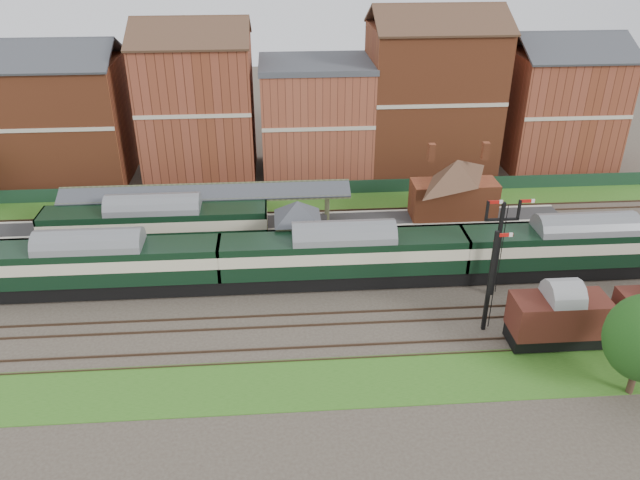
{
  "coord_description": "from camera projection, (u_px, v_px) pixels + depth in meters",
  "views": [
    {
      "loc": [
        -4.55,
        -43.0,
        27.02
      ],
      "look_at": [
        -1.23,
        2.0,
        3.0
      ],
      "focal_mm": 35.0,
      "sensor_mm": 36.0,
      "label": 1
    }
  ],
  "objects": [
    {
      "name": "semaphore_siding",
      "position": [
        490.0,
        280.0,
        43.39
      ],
      "size": [
        1.23,
        0.25,
        8.0
      ],
      "color": "black",
      "rests_on": "ground"
    },
    {
      "name": "dmu_train",
      "position": [
        343.0,
        255.0,
        49.65
      ],
      "size": [
        58.65,
        3.08,
        4.51
      ],
      "color": "black",
      "rests_on": "ground"
    },
    {
      "name": "fence",
      "position": [
        320.0,
        188.0,
        66.34
      ],
      "size": [
        90.0,
        0.12,
        1.5
      ],
      "primitive_type": "cube",
      "color": "#193823",
      "rests_on": "ground"
    },
    {
      "name": "canopy",
      "position": [
        207.0,
        188.0,
        56.57
      ],
      "size": [
        26.0,
        3.89,
        4.08
      ],
      "color": "#464D30",
      "rests_on": "platform"
    },
    {
      "name": "semaphore_bracket",
      "position": [
        499.0,
        243.0,
        47.25
      ],
      "size": [
        3.6,
        0.25,
        8.18
      ],
      "color": "black",
      "rests_on": "ground"
    },
    {
      "name": "ground",
      "position": [
        337.0,
        283.0,
        50.85
      ],
      "size": [
        160.0,
        160.0,
        0.0
      ],
      "primitive_type": "plane",
      "color": "#473D33",
      "rests_on": "ground"
    },
    {
      "name": "platform",
      "position": [
        274.0,
        226.0,
        58.87
      ],
      "size": [
        55.0,
        3.4,
        1.0
      ],
      "primitive_type": "cube",
      "color": "#2D2D2D",
      "rests_on": "ground"
    },
    {
      "name": "goods_van_a",
      "position": [
        558.0,
        317.0,
        42.82
      ],
      "size": [
        6.49,
        2.81,
        3.94
      ],
      "color": "black",
      "rests_on": "ground"
    },
    {
      "name": "grass_back",
      "position": [
        322.0,
        202.0,
        64.92
      ],
      "size": [
        90.0,
        4.5,
        0.06
      ],
      "primitive_type": "cube",
      "color": "#2D6619",
      "rests_on": "ground"
    },
    {
      "name": "platform_railcar",
      "position": [
        156.0,
        225.0,
        54.36
      ],
      "size": [
        19.41,
        3.06,
        4.47
      ],
      "color": "black",
      "rests_on": "ground"
    },
    {
      "name": "grass_front",
      "position": [
        355.0,
        381.0,
        40.27
      ],
      "size": [
        90.0,
        5.0,
        0.06
      ],
      "primitive_type": "cube",
      "color": "#2D6619",
      "rests_on": "ground"
    },
    {
      "name": "brick_hut",
      "position": [
        391.0,
        249.0,
        53.47
      ],
      "size": [
        3.2,
        2.64,
        2.94
      ],
      "color": "brown",
      "rests_on": "ground"
    },
    {
      "name": "town_backdrop",
      "position": [
        314.0,
        112.0,
        69.56
      ],
      "size": [
        69.0,
        10.0,
        16.0
      ],
      "color": "#964726",
      "rests_on": "ground"
    },
    {
      "name": "station_building",
      "position": [
        455.0,
        187.0,
        58.35
      ],
      "size": [
        8.1,
        8.1,
        5.9
      ],
      "color": "#964726",
      "rests_on": "platform"
    },
    {
      "name": "signal_box",
      "position": [
        298.0,
        232.0,
        52.02
      ],
      "size": [
        5.4,
        5.4,
        6.0
      ],
      "color": "#6B7B57",
      "rests_on": "ground"
    }
  ]
}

